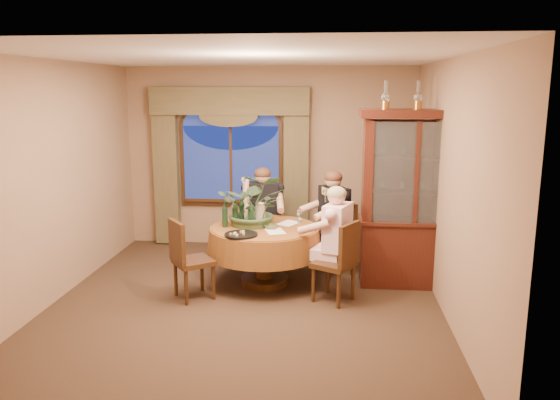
# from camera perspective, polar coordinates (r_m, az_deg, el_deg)

# --- Properties ---
(floor) EXTENTS (5.00, 5.00, 0.00)m
(floor) POSITION_cam_1_polar(r_m,az_deg,el_deg) (6.50, -3.63, -10.78)
(floor) COLOR black
(floor) RESTS_ON ground
(wall_back) EXTENTS (4.50, 0.00, 4.50)m
(wall_back) POSITION_cam_1_polar(r_m,az_deg,el_deg) (8.55, -1.10, 4.42)
(wall_back) COLOR #8D694E
(wall_back) RESTS_ON ground
(wall_right) EXTENTS (0.00, 5.00, 5.00)m
(wall_right) POSITION_cam_1_polar(r_m,az_deg,el_deg) (6.16, 17.35, 1.05)
(wall_right) COLOR #8D694E
(wall_right) RESTS_ON ground
(ceiling) EXTENTS (5.00, 5.00, 0.00)m
(ceiling) POSITION_cam_1_polar(r_m,az_deg,el_deg) (6.02, -3.98, 14.71)
(ceiling) COLOR white
(ceiling) RESTS_ON wall_back
(window) EXTENTS (1.62, 0.10, 1.32)m
(window) POSITION_cam_1_polar(r_m,az_deg,el_deg) (8.59, -5.14, 3.73)
(window) COLOR navy
(window) RESTS_ON wall_back
(arched_transom) EXTENTS (1.60, 0.06, 0.44)m
(arched_transom) POSITION_cam_1_polar(r_m,az_deg,el_deg) (8.51, -5.23, 8.93)
(arched_transom) COLOR navy
(arched_transom) RESTS_ON wall_back
(drapery_left) EXTENTS (0.38, 0.14, 2.32)m
(drapery_left) POSITION_cam_1_polar(r_m,az_deg,el_deg) (8.80, -11.80, 2.93)
(drapery_left) COLOR #4D4327
(drapery_left) RESTS_ON floor
(drapery_right) EXTENTS (0.38, 0.14, 2.32)m
(drapery_right) POSITION_cam_1_polar(r_m,az_deg,el_deg) (8.43, 1.72, 2.79)
(drapery_right) COLOR #4D4327
(drapery_right) RESTS_ON floor
(swag_valance) EXTENTS (2.45, 0.16, 0.42)m
(swag_valance) POSITION_cam_1_polar(r_m,az_deg,el_deg) (8.43, -5.36, 10.26)
(swag_valance) COLOR #4D4327
(swag_valance) RESTS_ON wall_back
(dining_table) EXTENTS (1.93, 1.93, 0.75)m
(dining_table) POSITION_cam_1_polar(r_m,az_deg,el_deg) (7.02, -1.63, -5.77)
(dining_table) COLOR maroon
(dining_table) RESTS_ON floor
(china_cabinet) EXTENTS (1.37, 0.54, 2.22)m
(china_cabinet) POSITION_cam_1_polar(r_m,az_deg,el_deg) (7.00, 13.71, 0.06)
(china_cabinet) COLOR black
(china_cabinet) RESTS_ON floor
(oil_lamp_left) EXTENTS (0.11, 0.11, 0.34)m
(oil_lamp_left) POSITION_cam_1_polar(r_m,az_deg,el_deg) (6.82, 10.97, 10.73)
(oil_lamp_left) COLOR #A5722D
(oil_lamp_left) RESTS_ON china_cabinet
(oil_lamp_center) EXTENTS (0.11, 0.11, 0.34)m
(oil_lamp_center) POSITION_cam_1_polar(r_m,az_deg,el_deg) (6.86, 14.23, 10.60)
(oil_lamp_center) COLOR #A5722D
(oil_lamp_center) RESTS_ON china_cabinet
(oil_lamp_right) EXTENTS (0.11, 0.11, 0.34)m
(oil_lamp_right) POSITION_cam_1_polar(r_m,az_deg,el_deg) (6.93, 17.44, 10.43)
(oil_lamp_right) COLOR #A5722D
(oil_lamp_right) RESTS_ON china_cabinet
(chair_right) EXTENTS (0.57, 0.57, 0.96)m
(chair_right) POSITION_cam_1_polar(r_m,az_deg,el_deg) (6.45, 5.63, -6.44)
(chair_right) COLOR black
(chair_right) RESTS_ON floor
(chair_back_right) EXTENTS (0.57, 0.57, 0.96)m
(chair_back_right) POSITION_cam_1_polar(r_m,az_deg,el_deg) (7.43, 5.73, -4.01)
(chair_back_right) COLOR black
(chair_back_right) RESTS_ON floor
(chair_back) EXTENTS (0.46, 0.46, 0.96)m
(chair_back) POSITION_cam_1_polar(r_m,az_deg,el_deg) (7.89, -1.40, -3.01)
(chair_back) COLOR black
(chair_back) RESTS_ON floor
(chair_front_left) EXTENTS (0.59, 0.59, 0.96)m
(chair_front_left) POSITION_cam_1_polar(r_m,az_deg,el_deg) (6.59, -9.02, -6.14)
(chair_front_left) COLOR black
(chair_front_left) RESTS_ON floor
(person_pink) EXTENTS (0.59, 0.61, 1.35)m
(person_pink) POSITION_cam_1_polar(r_m,az_deg,el_deg) (6.55, 5.99, -4.37)
(person_pink) COLOR silver
(person_pink) RESTS_ON floor
(person_back) EXTENTS (0.56, 0.52, 1.38)m
(person_back) POSITION_cam_1_polar(r_m,az_deg,el_deg) (7.83, -1.80, -1.54)
(person_back) COLOR black
(person_back) RESTS_ON floor
(person_scarf) EXTENTS (0.65, 0.67, 1.41)m
(person_scarf) POSITION_cam_1_polar(r_m,az_deg,el_deg) (7.37, 5.65, -2.31)
(person_scarf) COLOR black
(person_scarf) RESTS_ON floor
(stoneware_vase) EXTENTS (0.15, 0.15, 0.27)m
(stoneware_vase) POSITION_cam_1_polar(r_m,az_deg,el_deg) (7.05, -2.06, -1.40)
(stoneware_vase) COLOR tan
(stoneware_vase) RESTS_ON dining_table
(centerpiece_plant) EXTENTS (0.87, 0.97, 0.75)m
(centerpiece_plant) POSITION_cam_1_polar(r_m,az_deg,el_deg) (6.92, -2.71, 2.07)
(centerpiece_plant) COLOR #375232
(centerpiece_plant) RESTS_ON dining_table
(olive_bowl) EXTENTS (0.17, 0.17, 0.05)m
(olive_bowl) POSITION_cam_1_polar(r_m,az_deg,el_deg) (6.81, -0.99, -2.80)
(olive_bowl) COLOR #535E30
(olive_bowl) RESTS_ON dining_table
(cheese_platter) EXTENTS (0.40, 0.40, 0.02)m
(cheese_platter) POSITION_cam_1_polar(r_m,az_deg,el_deg) (6.52, -4.08, -3.62)
(cheese_platter) COLOR black
(cheese_platter) RESTS_ON dining_table
(wine_bottle_0) EXTENTS (0.07, 0.07, 0.33)m
(wine_bottle_0) POSITION_cam_1_polar(r_m,az_deg,el_deg) (7.01, -4.82, -1.26)
(wine_bottle_0) COLOR tan
(wine_bottle_0) RESTS_ON dining_table
(wine_bottle_1) EXTENTS (0.07, 0.07, 0.33)m
(wine_bottle_1) POSITION_cam_1_polar(r_m,az_deg,el_deg) (6.90, -4.71, -1.47)
(wine_bottle_1) COLOR black
(wine_bottle_1) RESTS_ON dining_table
(wine_bottle_2) EXTENTS (0.07, 0.07, 0.33)m
(wine_bottle_2) POSITION_cam_1_polar(r_m,az_deg,el_deg) (6.82, -3.06, -1.60)
(wine_bottle_2) COLOR black
(wine_bottle_2) RESTS_ON dining_table
(wine_bottle_3) EXTENTS (0.07, 0.07, 0.33)m
(wine_bottle_3) POSITION_cam_1_polar(r_m,az_deg,el_deg) (7.11, -3.98, -1.07)
(wine_bottle_3) COLOR black
(wine_bottle_3) RESTS_ON dining_table
(wine_bottle_4) EXTENTS (0.07, 0.07, 0.33)m
(wine_bottle_4) POSITION_cam_1_polar(r_m,az_deg,el_deg) (6.90, -5.78, -1.49)
(wine_bottle_4) COLOR black
(wine_bottle_4) RESTS_ON dining_table
(wine_bottle_5) EXTENTS (0.07, 0.07, 0.33)m
(wine_bottle_5) POSITION_cam_1_polar(r_m,az_deg,el_deg) (6.92, -3.51, -1.41)
(wine_bottle_5) COLOR tan
(wine_bottle_5) RESTS_ON dining_table
(tasting_paper_0) EXTENTS (0.30, 0.35, 0.00)m
(tasting_paper_0) POSITION_cam_1_polar(r_m,az_deg,el_deg) (6.68, -0.51, -3.29)
(tasting_paper_0) COLOR white
(tasting_paper_0) RESTS_ON dining_table
(tasting_paper_1) EXTENTS (0.33, 0.36, 0.00)m
(tasting_paper_1) POSITION_cam_1_polar(r_m,az_deg,el_deg) (7.08, 0.88, -2.43)
(tasting_paper_1) COLOR white
(tasting_paper_1) RESTS_ON dining_table
(wine_glass_person_pink) EXTENTS (0.07, 0.07, 0.18)m
(wine_glass_person_pink) POSITION_cam_1_polar(r_m,az_deg,el_deg) (6.69, 2.05, -2.52)
(wine_glass_person_pink) COLOR silver
(wine_glass_person_pink) RESTS_ON dining_table
(wine_glass_person_back) EXTENTS (0.07, 0.07, 0.18)m
(wine_glass_person_back) POSITION_cam_1_polar(r_m,az_deg,el_deg) (7.37, -1.74, -1.18)
(wine_glass_person_back) COLOR silver
(wine_glass_person_back) RESTS_ON dining_table
(wine_glass_person_scarf) EXTENTS (0.07, 0.07, 0.18)m
(wine_glass_person_scarf) POSITION_cam_1_polar(r_m,az_deg,el_deg) (7.09, 1.99, -1.70)
(wine_glass_person_scarf) COLOR silver
(wine_glass_person_scarf) RESTS_ON dining_table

